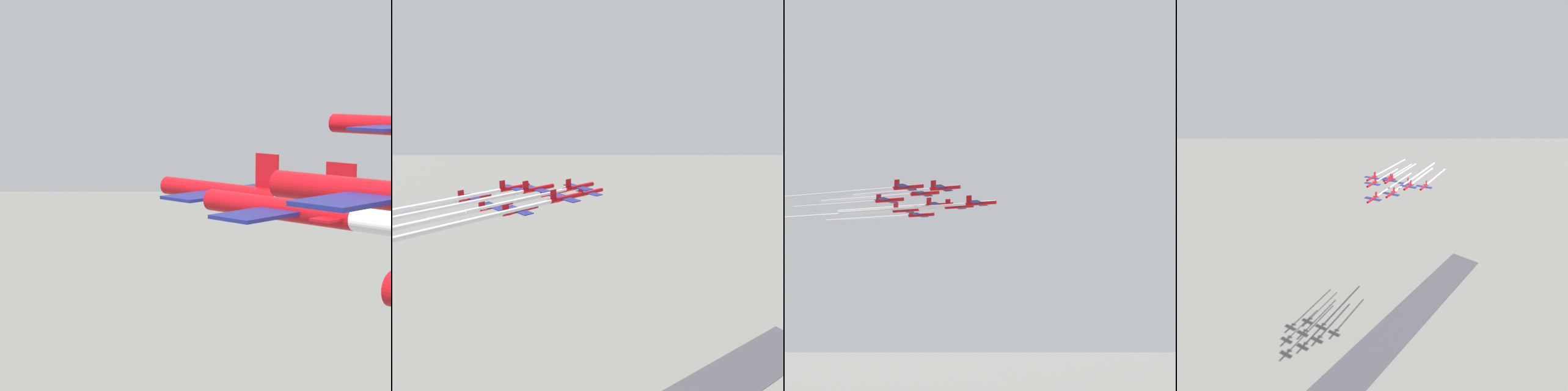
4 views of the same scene
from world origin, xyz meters
TOP-DOWN VIEW (x-y plane):
  - runway_strip at (44.61, -12.58)m, footprint 323.99×84.69m
  - jet_0 at (45.05, -12.57)m, footprint 11.09×10.36m
  - jet_1 at (56.03, -18.91)m, footprint 11.09×10.36m
  - jet_2 at (55.92, -6.06)m, footprint 11.09×10.36m
  - jet_3 at (67.00, -25.25)m, footprint 11.09×10.36m
  - jet_4 at (66.90, -12.40)m, footprint 11.09×10.36m
  - jet_5 at (66.79, 0.46)m, footprint 11.09×10.36m
  - jet_6 at (77.98, -31.59)m, footprint 11.09×10.36m
  - jet_7 at (77.88, -18.73)m, footprint 11.09×10.36m
  - jet_8 at (77.77, -5.88)m, footprint 11.09×10.36m
  - smoke_trail_0 at (76.64, -12.32)m, footprint 53.00×1.32m
  - smoke_trail_1 at (79.36, -18.72)m, footprint 36.48×1.62m
  - smoke_trail_2 at (76.98, -5.89)m, footprint 31.94×1.06m
  - smoke_trail_3 at (92.43, -25.04)m, footprint 40.66×1.55m
  - smoke_trail_4 at (91.80, -12.19)m, footprint 39.63×1.27m
  - smoke_trail_5 at (96.30, 0.70)m, footprint 48.82×1.39m
  - smoke_trail_6 at (103.25, -31.38)m, footprint 40.36×1.38m
  - smoke_trail_7 at (110.03, -18.47)m, footprint 54.12×1.76m
  - smoke_trail_8 at (101.23, -5.69)m, footprint 36.74×1.10m

SIDE VIEW (x-z plane):
  - runway_strip at x=44.61m, z-range 0.00..0.20m
  - smoke_trail_0 at x=76.64m, z-range 119.81..120.70m
  - jet_0 at x=45.05m, z-range 118.44..122.17m
  - smoke_trail_7 at x=110.03m, z-range 120.10..121.42m
  - jet_7 at x=77.88m, z-range 118.95..122.67m
  - smoke_trail_1 at x=79.36m, z-range 120.17..121.50m
  - jet_1 at x=56.03m, z-range 119.03..122.75m
  - smoke_trail_6 at x=103.25m, z-range 120.38..121.44m
  - jet_6 at x=77.98m, z-range 119.10..122.82m
  - smoke_trail_8 at x=101.23m, z-range 121.94..122.74m
  - jet_8 at x=77.77m, z-range 120.53..124.26m
  - smoke_trail_3 at x=92.43m, z-range 122.74..123.95m
  - jet_3 at x=67.00m, z-range 121.54..125.26m
  - smoke_trail_5 at x=96.30m, z-range 124.48..125.47m
  - jet_5 at x=66.79m, z-range 123.17..126.89m
  - smoke_trail_2 at x=76.98m, z-range 124.80..125.60m
  - jet_2 at x=55.92m, z-range 123.39..127.11m
  - smoke_trail_4 at x=91.80m, z-range 124.82..125.76m
  - jet_4 at x=66.90m, z-range 123.48..127.20m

